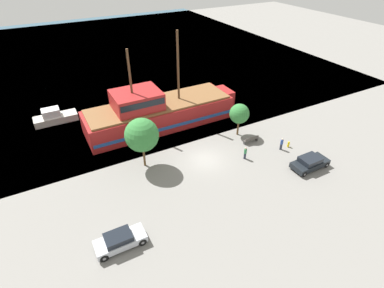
% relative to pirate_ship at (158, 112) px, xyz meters
% --- Properties ---
extents(ground_plane, '(160.00, 160.00, 0.00)m').
position_rel_pirate_ship_xyz_m(ground_plane, '(1.63, -9.89, -2.00)').
color(ground_plane, gray).
extents(water_surface, '(80.00, 80.00, 0.00)m').
position_rel_pirate_ship_xyz_m(water_surface, '(1.63, 34.11, -2.00)').
color(water_surface, '#33566B').
rests_on(water_surface, ground).
extents(pirate_ship, '(20.80, 6.00, 12.05)m').
position_rel_pirate_ship_xyz_m(pirate_ship, '(0.00, 0.00, 0.00)').
color(pirate_ship, '#A31E1E').
rests_on(pirate_ship, water_surface).
extents(moored_boat_dockside, '(5.61, 2.10, 2.01)m').
position_rel_pirate_ship_xyz_m(moored_boat_dockside, '(-12.20, 7.45, -1.26)').
color(moored_boat_dockside, '#B7B2A8').
rests_on(moored_boat_dockside, water_surface).
extents(parked_car_curb_front, '(4.11, 1.78, 1.33)m').
position_rel_pirate_ship_xyz_m(parked_car_curb_front, '(-10.39, -16.66, -1.32)').
color(parked_car_curb_front, '#B7BCC6').
rests_on(parked_car_curb_front, ground_plane).
extents(parked_car_curb_mid, '(4.25, 1.95, 1.39)m').
position_rel_pirate_ship_xyz_m(parked_car_curb_mid, '(10.95, -16.51, -1.31)').
color(parked_car_curb_mid, black).
rests_on(parked_car_curb_mid, ground_plane).
extents(fire_hydrant, '(0.42, 0.25, 0.76)m').
position_rel_pirate_ship_xyz_m(fire_hydrant, '(11.78, -12.40, -1.59)').
color(fire_hydrant, yellow).
rests_on(fire_hydrant, ground_plane).
extents(bench_promenade_east, '(1.98, 0.45, 0.85)m').
position_rel_pirate_ship_xyz_m(bench_promenade_east, '(8.38, -9.51, -1.55)').
color(bench_promenade_east, '#4C4742').
rests_on(bench_promenade_east, ground_plane).
extents(pedestrian_walking_near, '(0.32, 0.32, 1.54)m').
position_rel_pirate_ship_xyz_m(pedestrian_walking_near, '(10.62, -12.37, -1.22)').
color(pedestrian_walking_near, '#232838').
rests_on(pedestrian_walking_near, ground_plane).
extents(pedestrian_walking_far, '(0.32, 0.32, 1.53)m').
position_rel_pirate_ship_xyz_m(pedestrian_walking_far, '(5.71, -11.82, -1.23)').
color(pedestrian_walking_far, '#232838').
rests_on(pedestrian_walking_far, ground_plane).
extents(tree_row_east, '(3.61, 3.61, 5.79)m').
position_rel_pirate_ship_xyz_m(tree_row_east, '(-4.82, -7.56, 1.98)').
color(tree_row_east, brown).
rests_on(tree_row_east, ground_plane).
extents(tree_row_mideast, '(2.48, 2.48, 4.25)m').
position_rel_pirate_ship_xyz_m(tree_row_mideast, '(8.02, -7.14, 1.00)').
color(tree_row_mideast, brown).
rests_on(tree_row_mideast, ground_plane).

